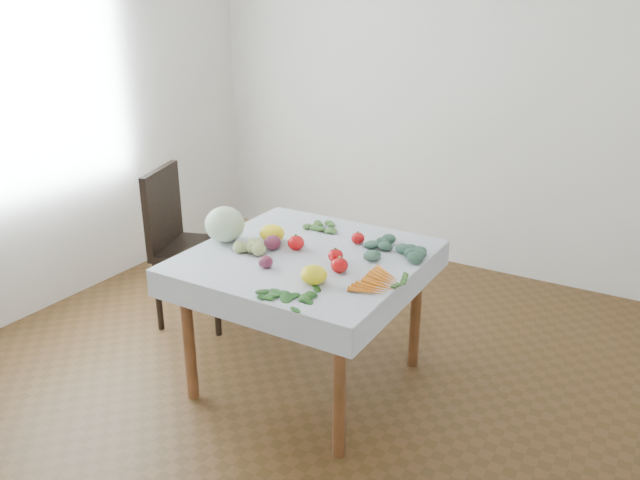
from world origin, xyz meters
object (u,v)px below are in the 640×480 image
object	(u,v)px
heirloom_back	(272,233)
carrot_bunch	(379,283)
table	(307,272)
cabbage	(225,224)
chair	(181,235)

from	to	relation	value
heirloom_back	carrot_bunch	xyz separation A→B (m)	(0.73, -0.20, -0.03)
table	cabbage	size ratio (longest dim) A/B	4.73
table	carrot_bunch	xyz separation A→B (m)	(0.48, -0.15, 0.12)
carrot_bunch	table	bearing A→B (deg)	162.81
carrot_bunch	heirloom_back	bearing A→B (deg)	164.57
cabbage	heirloom_back	world-z (taller)	cabbage
heirloom_back	carrot_bunch	world-z (taller)	heirloom_back
table	heirloom_back	bearing A→B (deg)	168.02
table	cabbage	distance (m)	0.51
chair	carrot_bunch	world-z (taller)	chair
cabbage	carrot_bunch	size ratio (longest dim) A/B	0.70
chair	cabbage	distance (m)	0.73
table	cabbage	bearing A→B (deg)	-171.96
chair	heirloom_back	xyz separation A→B (m)	(0.83, -0.18, 0.23)
cabbage	chair	bearing A→B (deg)	153.93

